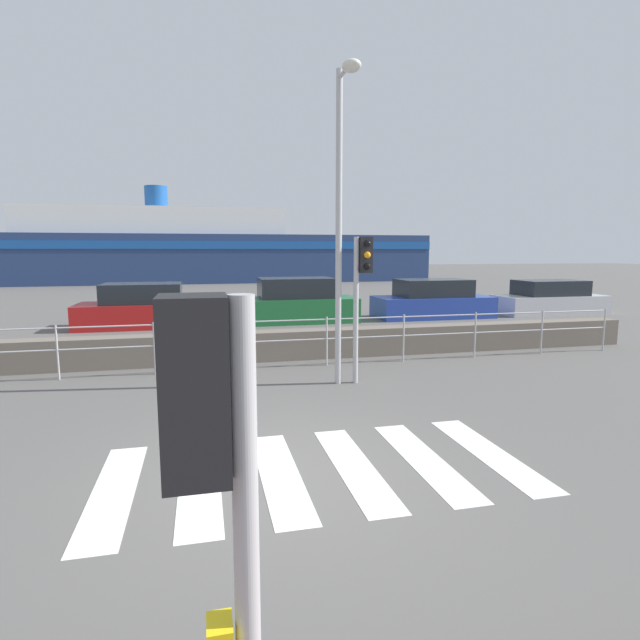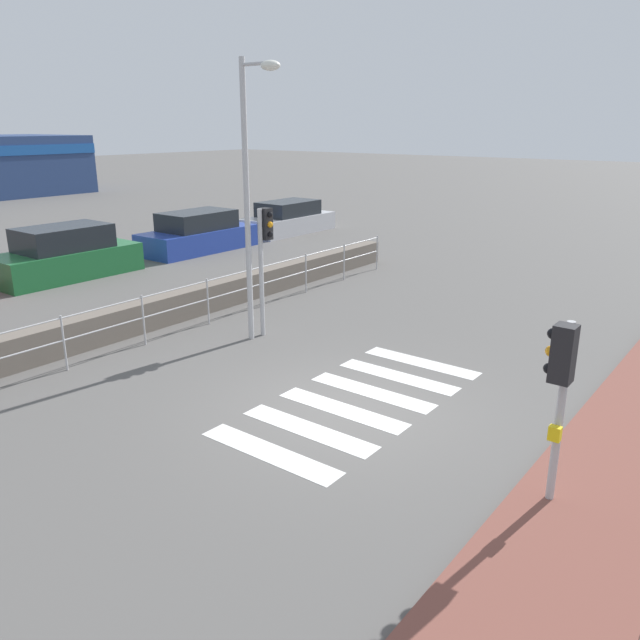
# 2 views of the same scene
# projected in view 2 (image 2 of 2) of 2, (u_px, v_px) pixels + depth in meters

# --- Properties ---
(ground_plane) EXTENTS (160.00, 160.00, 0.00)m
(ground_plane) POSITION_uv_depth(u_px,v_px,m) (343.00, 409.00, 10.38)
(ground_plane) COLOR #565451
(sidewalk_brick) EXTENTS (24.00, 1.80, 0.12)m
(sidewalk_brick) POSITION_uv_depth(u_px,v_px,m) (603.00, 490.00, 7.98)
(sidewalk_brick) COLOR brown
(sidewalk_brick) RESTS_ON ground_plane
(crosswalk) EXTENTS (4.95, 2.40, 0.01)m
(crosswalk) POSITION_uv_depth(u_px,v_px,m) (357.00, 400.00, 10.70)
(crosswalk) COLOR silver
(crosswalk) RESTS_ON ground_plane
(seawall) EXTENTS (20.44, 0.55, 0.68)m
(seawall) POSITION_uv_depth(u_px,v_px,m) (120.00, 322.00, 13.83)
(seawall) COLOR #6B6056
(seawall) RESTS_ON ground_plane
(harbor_fence) EXTENTS (18.44, 0.04, 1.10)m
(harbor_fence) POSITION_uv_depth(u_px,v_px,m) (143.00, 312.00, 13.21)
(harbor_fence) COLOR #B2B2B5
(harbor_fence) RESTS_ON ground_plane
(traffic_light_near) EXTENTS (0.34, 0.32, 2.41)m
(traffic_light_near) POSITION_uv_depth(u_px,v_px,m) (561.00, 379.00, 7.15)
(traffic_light_near) COLOR #B2B2B5
(traffic_light_near) RESTS_ON ground_plane
(traffic_light_far) EXTENTS (0.34, 0.32, 2.82)m
(traffic_light_far) POSITION_uv_depth(u_px,v_px,m) (264.00, 243.00, 13.50)
(traffic_light_far) COLOR #B2B2B5
(traffic_light_far) RESTS_ON ground_plane
(streetlamp) EXTENTS (0.32, 1.01, 5.79)m
(streetlamp) POSITION_uv_depth(u_px,v_px,m) (252.00, 173.00, 12.62)
(streetlamp) COLOR #B2B2B5
(streetlamp) RESTS_ON ground_plane
(parked_car_green) EXTENTS (4.35, 1.88, 1.59)m
(parked_car_green) POSITION_uv_depth(u_px,v_px,m) (65.00, 256.00, 19.13)
(parked_car_green) COLOR #1E6633
(parked_car_green) RESTS_ON ground_plane
(parked_car_blue) EXTENTS (4.48, 1.89, 1.47)m
(parked_car_blue) POSITION_uv_depth(u_px,v_px,m) (198.00, 234.00, 23.20)
(parked_car_blue) COLOR #233D9E
(parked_car_blue) RESTS_ON ground_plane
(parked_car_silver) EXTENTS (4.41, 1.84, 1.36)m
(parked_car_silver) POSITION_uv_depth(u_px,v_px,m) (288.00, 219.00, 27.14)
(parked_car_silver) COLOR #BCBCC1
(parked_car_silver) RESTS_ON ground_plane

